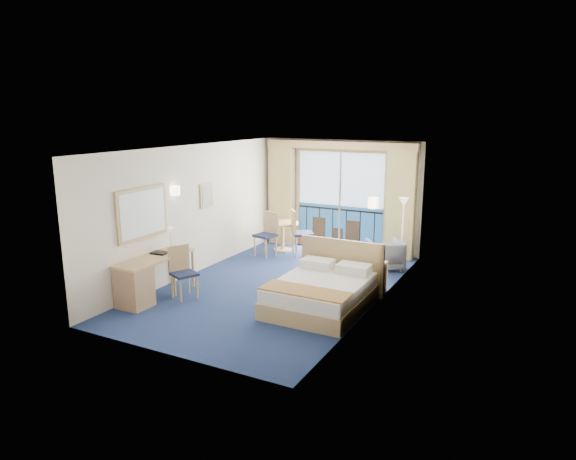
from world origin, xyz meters
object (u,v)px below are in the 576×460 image
at_px(nightstand, 372,277).
at_px(desk, 139,282).
at_px(bed, 322,292).
at_px(round_table, 283,229).
at_px(desk_chair, 182,269).
at_px(table_chair_a, 299,230).
at_px(floor_lamp, 403,215).
at_px(table_chair_b, 268,231).
at_px(armchair, 385,254).

relative_size(nightstand, desk, 0.36).
relative_size(bed, desk, 1.19).
bearing_deg(round_table, bed, -51.67).
bearing_deg(round_table, desk_chair, -91.42).
bearing_deg(table_chair_a, floor_lamp, -126.23).
bearing_deg(table_chair_b, nightstand, -12.10).
height_order(table_chair_a, table_chair_b, table_chair_a).
bearing_deg(floor_lamp, bed, -101.93).
distance_m(floor_lamp, desk_chair, 4.77).
height_order(desk_chair, round_table, desk_chair).
bearing_deg(table_chair_a, armchair, -129.92).
bearing_deg(table_chair_b, table_chair_a, 39.20).
bearing_deg(armchair, bed, 47.43).
bearing_deg(desk, floor_lamp, 49.97).
bearing_deg(floor_lamp, nightstand, -92.82).
bearing_deg(table_chair_a, bed, 176.71).
distance_m(bed, desk_chair, 2.61).
bearing_deg(nightstand, table_chair_b, 156.24).
distance_m(armchair, table_chair_a, 2.18).
relative_size(nightstand, armchair, 0.83).
height_order(nightstand, table_chair_b, table_chair_b).
xyz_separation_m(floor_lamp, table_chair_a, (-2.48, -0.01, -0.58)).
bearing_deg(desk_chair, round_table, 22.85).
height_order(bed, desk, bed).
xyz_separation_m(desk, round_table, (0.52, 4.40, 0.11)).
bearing_deg(bed, floor_lamp, 78.07).
xyz_separation_m(bed, desk_chair, (-2.51, -0.69, 0.25)).
relative_size(bed, nightstand, 3.28).
distance_m(armchair, round_table, 2.73).
bearing_deg(floor_lamp, desk_chair, -131.20).
height_order(armchair, desk_chair, desk_chair).
distance_m(bed, round_table, 3.90).
xyz_separation_m(armchair, round_table, (-2.70, 0.33, 0.21)).
xyz_separation_m(bed, desk, (-2.94, -1.35, 0.14)).
bearing_deg(nightstand, round_table, 147.39).
bearing_deg(table_chair_b, desk, -84.44).
bearing_deg(desk_chair, table_chair_b, 24.58).
bearing_deg(nightstand, desk_chair, -148.43).
bearing_deg(floor_lamp, round_table, 176.51).
height_order(nightstand, table_chair_a, table_chair_a).
height_order(bed, armchair, bed).
bearing_deg(nightstand, floor_lamp, 87.18).
xyz_separation_m(bed, floor_lamp, (0.61, 2.87, 0.91)).
bearing_deg(armchair, desk_chair, 14.12).
relative_size(desk, desk_chair, 1.70).
bearing_deg(floor_lamp, armchair, -156.40).
distance_m(armchair, desk, 5.20).
height_order(desk, desk_chair, desk_chair).
xyz_separation_m(armchair, table_chair_b, (-2.81, -0.21, 0.26)).
distance_m(bed, floor_lamp, 3.07).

